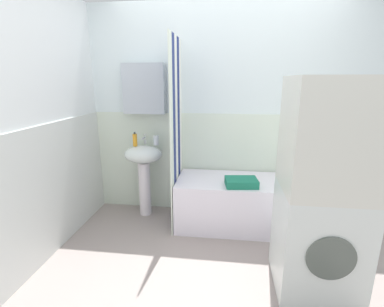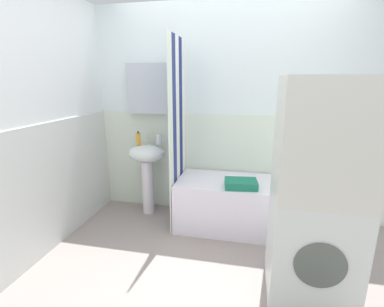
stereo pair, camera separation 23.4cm
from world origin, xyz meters
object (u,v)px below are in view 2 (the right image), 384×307
object	(u,v)px
toothbrush_cup	(159,140)
body_wash_bottle	(301,169)
bathtub	(248,205)
sink	(147,164)
lotion_bottle	(312,170)
washer_dryer_stack	(317,195)
towel_folded	(241,184)
soap_dispenser	(138,139)

from	to	relation	value
toothbrush_cup	body_wash_bottle	distance (m)	1.61
toothbrush_cup	bathtub	bearing A→B (deg)	-10.70
sink	lotion_bottle	distance (m)	1.85
lotion_bottle	washer_dryer_stack	distance (m)	1.15
lotion_bottle	body_wash_bottle	bearing A→B (deg)	179.69
lotion_bottle	towel_folded	distance (m)	0.84
washer_dryer_stack	soap_dispenser	bearing A→B (deg)	150.13
bathtub	washer_dryer_stack	distance (m)	1.13
sink	lotion_bottle	xyz separation A→B (m)	(1.84, 0.11, 0.01)
washer_dryer_stack	lotion_bottle	bearing A→B (deg)	80.25
soap_dispenser	lotion_bottle	xyz separation A→B (m)	(1.93, 0.13, -0.28)
toothbrush_cup	lotion_bottle	xyz separation A→B (m)	(1.70, 0.04, -0.26)
toothbrush_cup	washer_dryer_stack	world-z (taller)	washer_dryer_stack
bathtub	lotion_bottle	xyz separation A→B (m)	(0.66, 0.24, 0.37)
toothbrush_cup	body_wash_bottle	xyz separation A→B (m)	(1.59, 0.04, -0.26)
body_wash_bottle	sink	bearing A→B (deg)	-176.46
towel_folded	washer_dryer_stack	bearing A→B (deg)	-52.81
lotion_bottle	washer_dryer_stack	bearing A→B (deg)	-99.75
soap_dispenser	toothbrush_cup	size ratio (longest dim) A/B	1.50
bathtub	body_wash_bottle	distance (m)	0.70
sink	towel_folded	distance (m)	1.15
bathtub	lotion_bottle	world-z (taller)	lotion_bottle
sink	toothbrush_cup	bearing A→B (deg)	25.96
bathtub	towel_folded	distance (m)	0.36
lotion_bottle	washer_dryer_stack	xyz separation A→B (m)	(-0.19, -1.12, 0.16)
towel_folded	toothbrush_cup	bearing A→B (deg)	159.11
towel_folded	washer_dryer_stack	world-z (taller)	washer_dryer_stack
body_wash_bottle	washer_dryer_stack	bearing A→B (deg)	-94.12
sink	washer_dryer_stack	world-z (taller)	washer_dryer_stack
soap_dispenser	lotion_bottle	size ratio (longest dim) A/B	0.74
towel_folded	washer_dryer_stack	size ratio (longest dim) A/B	0.20
toothbrush_cup	washer_dryer_stack	bearing A→B (deg)	-35.64
sink	towel_folded	bearing A→B (deg)	-15.27
body_wash_bottle	washer_dryer_stack	distance (m)	1.14
sink	toothbrush_cup	distance (m)	0.32
bathtub	washer_dryer_stack	bearing A→B (deg)	-62.36
sink	toothbrush_cup	xyz separation A→B (m)	(0.14, 0.07, 0.28)
soap_dispenser	washer_dryer_stack	world-z (taller)	washer_dryer_stack
lotion_bottle	soap_dispenser	bearing A→B (deg)	-176.21
toothbrush_cup	body_wash_bottle	world-z (taller)	toothbrush_cup
towel_folded	washer_dryer_stack	distance (m)	0.92
soap_dispenser	washer_dryer_stack	xyz separation A→B (m)	(1.73, -0.99, -0.12)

